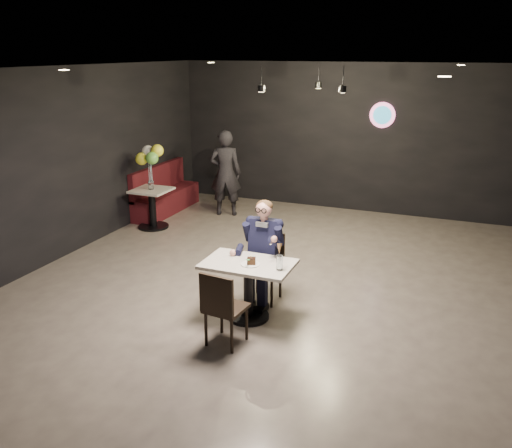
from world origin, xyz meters
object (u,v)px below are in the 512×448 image
at_px(sundae_glass, 280,263).
at_px(booth_bench, 166,189).
at_px(seated_man, 264,250).
at_px(passerby, 225,173).
at_px(main_table, 248,290).
at_px(chair_near, 226,306).
at_px(side_table, 152,207).
at_px(chair_far, 264,268).
at_px(balloon_vase, 151,185).

bearing_deg(sundae_glass, booth_bench, 135.44).
distance_m(seated_man, passerby, 4.05).
height_order(main_table, chair_near, chair_near).
bearing_deg(side_table, chair_near, -47.28).
bearing_deg(chair_far, booth_bench, 137.18).
relative_size(side_table, balloon_vase, 5.14).
bearing_deg(chair_far, passerby, 122.21).
height_order(chair_far, booth_bench, booth_bench).
distance_m(chair_far, booth_bench, 4.61).
height_order(sundae_glass, side_table, sundae_glass).
height_order(booth_bench, passerby, passerby).
relative_size(seated_man, balloon_vase, 9.00).
bearing_deg(balloon_vase, booth_bench, 106.70).
distance_m(side_table, balloon_vase, 0.42).
relative_size(main_table, chair_far, 1.20).
bearing_deg(balloon_vase, chair_far, -34.69).
relative_size(chair_near, seated_man, 0.64).
distance_m(chair_near, booth_bench, 5.50).
distance_m(booth_bench, side_table, 1.05).
xyz_separation_m(seated_man, side_table, (-3.08, 2.13, -0.31)).
bearing_deg(main_table, sundae_glass, -9.38).
height_order(chair_far, balloon_vase, chair_far).
height_order(main_table, chair_far, chair_far).
xyz_separation_m(chair_far, chair_near, (-0.00, -1.20, 0.00)).
bearing_deg(chair_far, seated_man, 45.00).
distance_m(chair_near, passerby, 5.12).
bearing_deg(chair_near, side_table, 138.83).
distance_m(chair_near, balloon_vase, 4.56).
height_order(main_table, sundae_glass, sundae_glass).
relative_size(sundae_glass, side_table, 0.22).
height_order(side_table, passerby, passerby).
distance_m(main_table, booth_bench, 5.00).
xyz_separation_m(chair_near, booth_bench, (-3.38, 4.34, 0.02)).
bearing_deg(chair_near, balloon_vase, 138.83).
relative_size(chair_far, passerby, 0.53).
distance_m(chair_far, side_table, 3.75).
height_order(chair_far, side_table, chair_far).
height_order(booth_bench, balloon_vase, booth_bench).
distance_m(seated_man, booth_bench, 4.62).
height_order(chair_near, booth_bench, booth_bench).
bearing_deg(main_table, booth_bench, 132.55).
height_order(main_table, balloon_vase, balloon_vase).
distance_m(main_table, side_table, 4.09).
distance_m(sundae_glass, booth_bench, 5.36).
bearing_deg(balloon_vase, chair_near, -47.28).
height_order(seated_man, booth_bench, seated_man).
height_order(chair_far, passerby, passerby).
height_order(chair_near, side_table, chair_near).
height_order(main_table, seated_man, seated_man).
bearing_deg(booth_bench, chair_near, -52.06).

